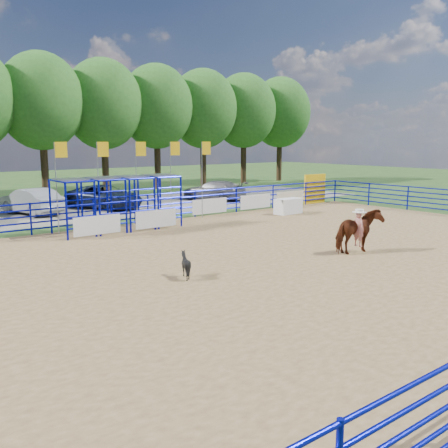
{
  "coord_description": "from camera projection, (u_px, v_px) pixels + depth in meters",
  "views": [
    {
      "loc": [
        -12.75,
        -12.92,
        4.25
      ],
      "look_at": [
        -1.93,
        1.0,
        1.3
      ],
      "focal_mm": 40.0,
      "sensor_mm": 36.0,
      "label": 1
    }
  ],
  "objects": [
    {
      "name": "car_b",
      "position": [
        31.0,
        201.0,
        29.03
      ],
      "size": [
        2.72,
        4.88,
        1.52
      ],
      "primitive_type": "imported",
      "rotation": [
        0.0,
        0.0,
        3.39
      ],
      "color": "#94979C",
      "rests_on": "gravel_strip"
    },
    {
      "name": "calf",
      "position": [
        185.0,
        265.0,
        15.55
      ],
      "size": [
        0.95,
        0.91,
        0.81
      ],
      "primitive_type": "imported",
      "rotation": [
        0.0,
        0.0,
        2.02
      ],
      "color": "black",
      "rests_on": "arena_dirt"
    },
    {
      "name": "chute_assembly",
      "position": [
        125.0,
        204.0,
        24.0
      ],
      "size": [
        19.32,
        2.41,
        4.2
      ],
      "color": "#070C9B",
      "rests_on": "ground"
    },
    {
      "name": "perimeter_fence",
      "position": [
        282.0,
        237.0,
        18.35
      ],
      "size": [
        30.1,
        20.1,
        1.5
      ],
      "color": "#070C9B",
      "rests_on": "ground"
    },
    {
      "name": "treeline",
      "position": [
        40.0,
        96.0,
        37.48
      ],
      "size": [
        56.4,
        6.4,
        11.24
      ],
      "color": "#3F2B19",
      "rests_on": "ground"
    },
    {
      "name": "car_c",
      "position": [
        104.0,
        197.0,
        31.62
      ],
      "size": [
        4.16,
        5.76,
        1.46
      ],
      "primitive_type": "imported",
      "rotation": [
        0.0,
        0.0,
        0.37
      ],
      "color": "#141A32",
      "rests_on": "gravel_strip"
    },
    {
      "name": "car_d",
      "position": [
        214.0,
        190.0,
        36.1
      ],
      "size": [
        3.63,
        5.16,
        1.39
      ],
      "primitive_type": "imported",
      "rotation": [
        0.0,
        0.0,
        3.54
      ],
      "color": "slate",
      "rests_on": "gravel_strip"
    },
    {
      "name": "arena_dirt",
      "position": [
        282.0,
        257.0,
        18.47
      ],
      "size": [
        30.0,
        20.0,
        0.02
      ],
      "primitive_type": "cube",
      "color": "#9F804F",
      "rests_on": "ground"
    },
    {
      "name": "ground",
      "position": [
        282.0,
        257.0,
        18.47
      ],
      "size": [
        120.0,
        120.0,
        0.0
      ],
      "primitive_type": "plane",
      "color": "#355622",
      "rests_on": "ground"
    },
    {
      "name": "horse_and_rider",
      "position": [
        359.0,
        230.0,
        18.87
      ],
      "size": [
        2.03,
        1.01,
        2.35
      ],
      "color": "#5C2712",
      "rests_on": "arena_dirt"
    },
    {
      "name": "announcer_table",
      "position": [
        288.0,
        206.0,
        29.14
      ],
      "size": [
        1.72,
        0.87,
        0.9
      ],
      "primitive_type": "cube",
      "rotation": [
        0.0,
        0.0,
        0.05
      ],
      "color": "white",
      "rests_on": "arena_dirt"
    },
    {
      "name": "gravel_strip",
      "position": [
        94.0,
        208.0,
        31.71
      ],
      "size": [
        40.0,
        10.0,
        0.01
      ],
      "primitive_type": "cube",
      "color": "gray",
      "rests_on": "ground"
    }
  ]
}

